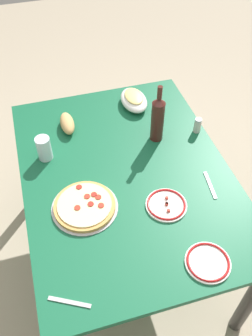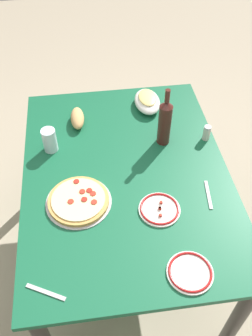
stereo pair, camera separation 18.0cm
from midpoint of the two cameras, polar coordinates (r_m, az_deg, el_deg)
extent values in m
plane|color=tan|center=(2.44, -2.16, -12.60)|extent=(8.00, 8.00, 0.00)
cube|color=#145938|center=(1.84, -2.81, -1.10)|extent=(1.40, 1.03, 0.03)
cylinder|color=#33302D|center=(1.97, 16.48, -19.27)|extent=(0.07, 0.07, 0.72)
cylinder|color=#33302D|center=(2.63, 3.69, 5.70)|extent=(0.07, 0.07, 0.72)
cylinder|color=#33302D|center=(2.54, -16.16, 1.64)|extent=(0.07, 0.07, 0.72)
cylinder|color=#B7B7BC|center=(1.71, -9.53, -6.31)|extent=(0.31, 0.31, 0.01)
cylinder|color=tan|center=(1.70, -9.58, -6.07)|extent=(0.29, 0.29, 0.02)
cylinder|color=beige|center=(1.69, -9.63, -5.83)|extent=(0.25, 0.25, 0.01)
cylinder|color=#B22D1E|center=(1.67, -10.75, -6.34)|extent=(0.03, 0.03, 0.00)
cylinder|color=maroon|center=(1.75, -10.35, -3.13)|extent=(0.03, 0.03, 0.00)
cylinder|color=maroon|center=(1.71, -8.09, -4.32)|extent=(0.03, 0.03, 0.00)
cylinder|color=#B22D1E|center=(1.71, -9.18, -4.60)|extent=(0.03, 0.03, 0.00)
cylinder|color=#B22D1E|center=(1.70, -7.44, -4.73)|extent=(0.03, 0.03, 0.00)
cylinder|color=maroon|center=(1.68, -8.67, -5.79)|extent=(0.03, 0.03, 0.00)
cylinder|color=#B22D1E|center=(1.67, -7.06, -6.04)|extent=(0.03, 0.03, 0.00)
ellipsoid|color=white|center=(2.20, -1.14, 10.50)|extent=(0.24, 0.15, 0.07)
ellipsoid|color=#AD2819|center=(2.20, -1.15, 10.76)|extent=(0.20, 0.12, 0.03)
ellipsoid|color=#EACC75|center=(2.18, -1.15, 11.14)|extent=(0.17, 0.10, 0.02)
cylinder|color=#471E19|center=(1.92, 2.28, 7.21)|extent=(0.07, 0.07, 0.24)
cone|color=#471E19|center=(1.84, 2.40, 10.38)|extent=(0.07, 0.07, 0.03)
cylinder|color=#471E19|center=(1.81, 2.45, 11.64)|extent=(0.03, 0.03, 0.07)
cylinder|color=silver|center=(1.92, -15.42, 2.86)|extent=(0.08, 0.08, 0.13)
cylinder|color=white|center=(1.69, 3.31, -6.04)|extent=(0.19, 0.19, 0.01)
torus|color=red|center=(1.68, 3.33, -5.87)|extent=(0.18, 0.18, 0.01)
cube|color=#AD2819|center=(1.68, 3.38, -5.81)|extent=(0.01, 0.01, 0.01)
cube|color=#AD2819|center=(1.66, 3.62, -6.89)|extent=(0.01, 0.01, 0.01)
cube|color=#AD2819|center=(1.70, 3.42, -4.89)|extent=(0.01, 0.01, 0.01)
cube|color=#AD2819|center=(1.68, 3.37, -5.84)|extent=(0.01, 0.01, 0.01)
cylinder|color=white|center=(1.55, 9.41, -14.68)|extent=(0.19, 0.19, 0.01)
torus|color=red|center=(1.55, 9.45, -14.54)|extent=(0.18, 0.18, 0.01)
ellipsoid|color=tan|center=(2.08, -11.71, 6.76)|extent=(0.18, 0.08, 0.07)
cylinder|color=silver|center=(2.04, 8.69, 6.41)|extent=(0.04, 0.04, 0.07)
cylinder|color=#B7B7BC|center=(2.01, 8.83, 7.34)|extent=(0.04, 0.04, 0.01)
cube|color=#B7B7BC|center=(1.79, 10.31, -2.81)|extent=(0.17, 0.04, 0.00)
cube|color=#B7B7BC|center=(1.50, -12.52, -20.12)|extent=(0.09, 0.16, 0.00)
camera|label=1|loc=(0.09, -92.87, -3.14)|focal=38.77mm
camera|label=2|loc=(0.09, 87.13, 3.14)|focal=38.77mm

